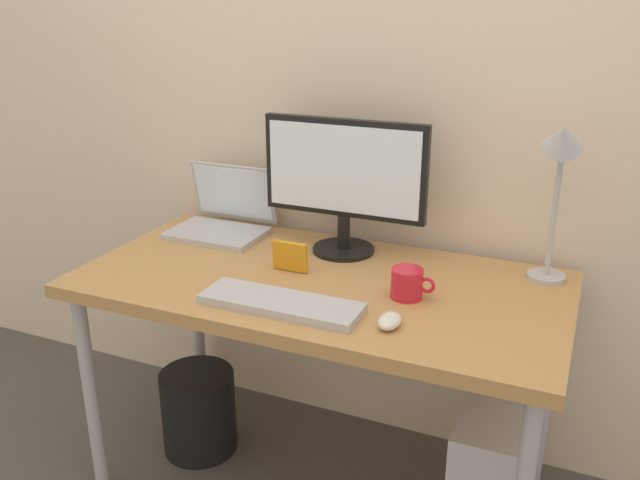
% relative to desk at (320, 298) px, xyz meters
% --- Properties ---
extents(back_wall, '(4.40, 0.04, 2.60)m').
position_rel_desk_xyz_m(back_wall, '(0.00, 0.42, 0.62)').
color(back_wall, beige).
rests_on(back_wall, ground_plane).
extents(desk, '(1.42, 0.72, 0.75)m').
position_rel_desk_xyz_m(desk, '(0.00, 0.00, 0.00)').
color(desk, '#B7844C').
rests_on(desk, ground_plane).
extents(monitor, '(0.53, 0.20, 0.43)m').
position_rel_desk_xyz_m(monitor, '(-0.02, 0.23, 0.31)').
color(monitor, black).
rests_on(monitor, desk).
extents(laptop, '(0.32, 0.27, 0.23)m').
position_rel_desk_xyz_m(laptop, '(-0.47, 0.24, 0.12)').
color(laptop, '#B2B2B7').
rests_on(laptop, desk).
extents(desk_lamp, '(0.11, 0.16, 0.49)m').
position_rel_desk_xyz_m(desk_lamp, '(0.61, 0.23, 0.42)').
color(desk_lamp, '#B2B2B7').
rests_on(desk_lamp, desk).
extents(keyboard, '(0.44, 0.14, 0.02)m').
position_rel_desk_xyz_m(keyboard, '(-0.02, -0.22, 0.08)').
color(keyboard, '#B2B2B7').
rests_on(keyboard, desk).
extents(mouse, '(0.06, 0.09, 0.03)m').
position_rel_desk_xyz_m(mouse, '(0.28, -0.21, 0.08)').
color(mouse, silver).
rests_on(mouse, desk).
extents(coffee_mug, '(0.12, 0.09, 0.08)m').
position_rel_desk_xyz_m(coffee_mug, '(0.27, -0.03, 0.11)').
color(coffee_mug, red).
rests_on(coffee_mug, desk).
extents(photo_frame, '(0.11, 0.02, 0.09)m').
position_rel_desk_xyz_m(photo_frame, '(-0.10, 0.01, 0.11)').
color(photo_frame, orange).
rests_on(photo_frame, desk).
extents(computer_tower, '(0.18, 0.36, 0.42)m').
position_rel_desk_xyz_m(computer_tower, '(0.53, 0.02, -0.47)').
color(computer_tower, silver).
rests_on(computer_tower, ground_plane).
extents(wastebasket, '(0.26, 0.26, 0.30)m').
position_rel_desk_xyz_m(wastebasket, '(-0.47, 0.01, -0.53)').
color(wastebasket, black).
rests_on(wastebasket, ground_plane).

